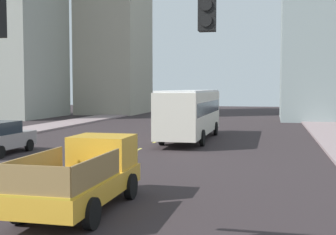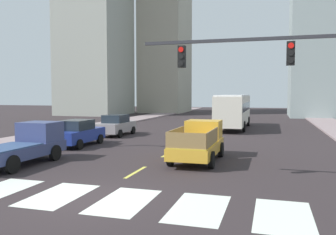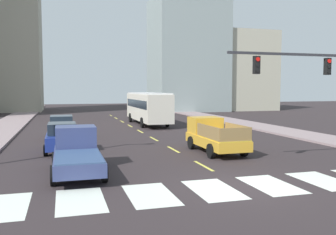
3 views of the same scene
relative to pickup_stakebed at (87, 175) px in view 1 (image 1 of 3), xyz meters
name	(u,v)px [view 1 (image 1 of 3)]	position (x,y,z in m)	size (l,w,h in m)	color
lane_dash_1	(45,192)	(-2.07, 1.30, -0.93)	(0.16, 2.40, 0.01)	#D8CC4D
lane_dash_2	(101,167)	(-2.07, 6.30, -0.93)	(0.16, 2.40, 0.01)	#D8CC4D
lane_dash_3	(135,151)	(-2.07, 11.30, -0.93)	(0.16, 2.40, 0.01)	#D8CC4D
lane_dash_4	(158,141)	(-2.07, 16.30, -0.93)	(0.16, 2.40, 0.01)	#D8CC4D
lane_dash_5	(174,133)	(-2.07, 21.30, -0.93)	(0.16, 2.40, 0.01)	#D8CC4D
lane_dash_6	(186,128)	(-2.07, 26.30, -0.93)	(0.16, 2.40, 0.01)	#D8CC4D
lane_dash_7	(196,123)	(-2.07, 31.30, -0.93)	(0.16, 2.40, 0.01)	#D8CC4D
pickup_stakebed	(87,175)	(0.00, 0.00, 0.00)	(2.18, 5.20, 1.96)	gold
city_bus	(191,111)	(-0.02, 17.13, 1.02)	(2.72, 10.80, 3.32)	beige
traffic_signal_gantry	(281,41)	(5.39, -4.56, 3.30)	(10.03, 0.27, 6.00)	#2D2D33
block_mid_left	(115,24)	(-15.66, 45.74, 11.17)	(7.68, 10.47, 24.22)	#A19A87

